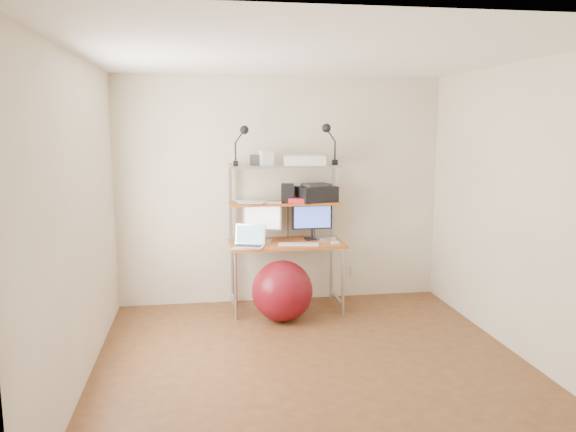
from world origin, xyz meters
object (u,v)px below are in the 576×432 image
(laptop, at_px, (249,242))
(exercise_ball, at_px, (282,291))
(monitor_silver, at_px, (262,218))
(printer, at_px, (316,193))
(monitor_black, at_px, (312,219))

(laptop, distance_m, exercise_ball, 0.60)
(monitor_silver, relative_size, exercise_ball, 0.74)
(printer, bearing_deg, exercise_ball, -151.16)
(monitor_silver, height_order, laptop, monitor_silver)
(monitor_black, height_order, laptop, monitor_black)
(monitor_black, xyz_separation_m, exercise_ball, (-0.40, -0.45, -0.65))
(laptop, distance_m, printer, 0.92)
(exercise_ball, bearing_deg, printer, 47.09)
(monitor_silver, height_order, printer, printer)
(laptop, xyz_separation_m, exercise_ball, (0.31, -0.20, -0.48))
(laptop, bearing_deg, monitor_silver, 76.03)
(monitor_silver, height_order, monitor_black, monitor_silver)
(laptop, bearing_deg, exercise_ball, -13.54)
(monitor_silver, xyz_separation_m, printer, (0.59, 0.03, 0.26))
(monitor_black, height_order, exercise_ball, monitor_black)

